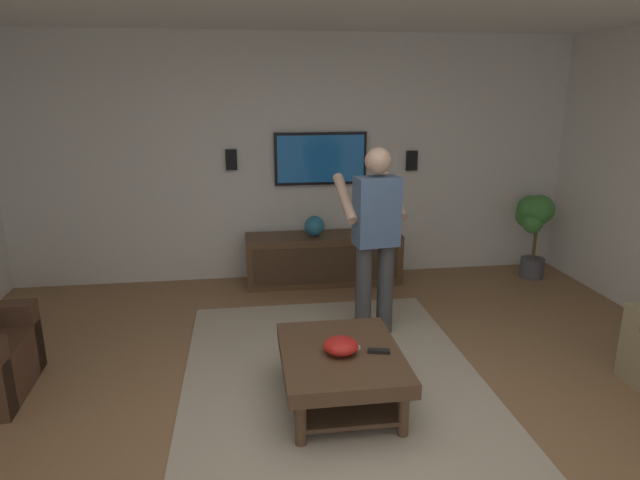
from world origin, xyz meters
name	(u,v)px	position (x,y,z in m)	size (l,w,h in m)	color
ground_plane	(348,439)	(0.00, 0.00, 0.00)	(7.46, 7.46, 0.00)	olive
wall_back_tv	(296,159)	(3.15, 0.00, 1.34)	(0.10, 6.42, 2.67)	silver
area_rug	(336,387)	(0.60, -0.02, 0.01)	(3.16, 2.21, 0.01)	tan
coffee_table	(341,365)	(0.40, -0.02, 0.30)	(1.00, 0.80, 0.40)	#513823
media_console	(324,259)	(2.82, -0.26, 0.28)	(0.45, 1.70, 0.55)	#513823
tv	(321,159)	(3.06, -0.26, 1.35)	(0.05, 1.02, 0.57)	black
person_standing	(375,232)	(1.46, -0.50, 0.93)	(0.58, 0.59, 1.64)	#3F3F3F
potted_plant_tall	(533,220)	(2.65, -2.61, 0.67)	(0.42, 0.38, 0.97)	#4C4C51
bowl	(341,346)	(0.37, -0.02, 0.45)	(0.24, 0.24, 0.11)	red
remote_white	(352,344)	(0.46, -0.11, 0.41)	(0.15, 0.04, 0.02)	white
remote_black	(379,351)	(0.34, -0.27, 0.41)	(0.15, 0.04, 0.02)	black
remote_grey	(336,341)	(0.52, -0.01, 0.41)	(0.15, 0.04, 0.02)	slate
vase_round	(314,226)	(2.79, -0.16, 0.66)	(0.22, 0.22, 0.22)	teal
wall_speaker_left	(412,161)	(3.07, -1.30, 1.31)	(0.06, 0.12, 0.22)	black
wall_speaker_right	(231,160)	(3.07, 0.71, 1.36)	(0.06, 0.12, 0.22)	black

